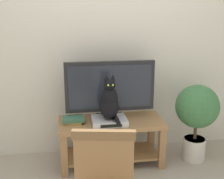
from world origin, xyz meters
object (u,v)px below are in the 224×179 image
object	(u,v)px
tv_stand	(111,134)
media_box	(109,121)
book_stack	(73,120)
cat	(109,102)
potted_plant	(197,112)
tv	(110,88)

from	to	relation	value
tv_stand	media_box	world-z (taller)	media_box
book_stack	cat	bearing A→B (deg)	-12.61
tv_stand	cat	bearing A→B (deg)	-110.23
cat	potted_plant	bearing A→B (deg)	1.48
cat	book_stack	bearing A→B (deg)	167.39
book_stack	media_box	bearing A→B (deg)	-10.45
tv	cat	world-z (taller)	tv
tv_stand	cat	world-z (taller)	cat
book_stack	potted_plant	distance (m)	1.35
tv_stand	book_stack	size ratio (longest dim) A/B	4.93
tv_stand	tv	xyz separation A→B (m)	(0.00, 0.08, 0.50)
tv_stand	book_stack	distance (m)	0.45
tv_stand	tv	world-z (taller)	tv
media_box	book_stack	distance (m)	0.38
media_box	cat	world-z (taller)	cat
media_box	tv_stand	bearing A→B (deg)	65.56
cat	potted_plant	xyz separation A→B (m)	(0.98, 0.03, -0.18)
book_stack	potted_plant	size ratio (longest dim) A/B	0.26
media_box	book_stack	bearing A→B (deg)	169.55
tv_stand	cat	distance (m)	0.42
cat	book_stack	size ratio (longest dim) A/B	2.10
tv_stand	cat	size ratio (longest dim) A/B	2.35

